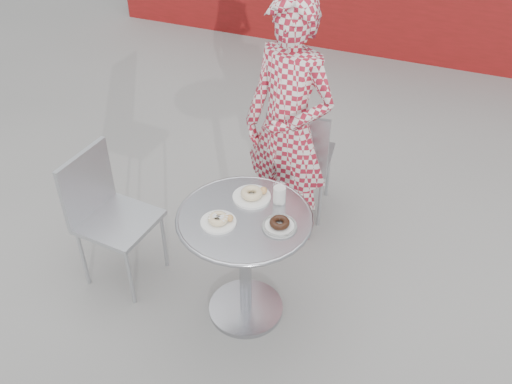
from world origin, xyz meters
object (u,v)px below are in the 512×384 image
at_px(plate_near, 219,220).
at_px(plate_checker, 280,225).
at_px(bistro_table, 245,242).
at_px(milk_cup, 279,194).
at_px(chair_far, 300,177).
at_px(seated_person, 288,129).
at_px(plate_far, 252,195).
at_px(chair_left, 121,242).

height_order(plate_near, plate_checker, plate_near).
bearing_deg(bistro_table, plate_near, -136.08).
distance_m(plate_checker, milk_cup, 0.19).
relative_size(bistro_table, chair_far, 0.85).
distance_m(seated_person, plate_near, 0.79).
bearing_deg(plate_far, milk_cup, 8.27).
height_order(plate_far, plate_near, plate_far).
distance_m(chair_far, plate_far, 0.94).
xyz_separation_m(bistro_table, chair_left, (-0.77, -0.01, -0.27)).
bearing_deg(milk_cup, chair_left, -168.79).
height_order(plate_far, plate_checker, plate_far).
relative_size(chair_far, plate_near, 4.67).
distance_m(bistro_table, seated_person, 0.74).
xyz_separation_m(bistro_table, milk_cup, (0.12, 0.17, 0.22)).
height_order(bistro_table, seated_person, seated_person).
distance_m(bistro_table, chair_far, 1.01).
bearing_deg(plate_checker, seated_person, 106.36).
bearing_deg(plate_far, plate_checker, -37.69).
bearing_deg(plate_near, seated_person, 84.74).
relative_size(bistro_table, chair_left, 0.85).
relative_size(plate_near, plate_checker, 1.02).
distance_m(seated_person, plate_checker, 0.74).
xyz_separation_m(chair_far, chair_left, (-0.75, -0.98, 0.00)).
distance_m(bistro_table, chair_left, 0.81).
relative_size(bistro_table, seated_person, 0.44).
relative_size(plate_far, plate_checker, 1.15).
height_order(seated_person, plate_near, seated_person).
bearing_deg(plate_far, seated_person, 90.19).
bearing_deg(seated_person, chair_left, -120.84).
bearing_deg(seated_person, plate_far, -73.76).
bearing_deg(seated_person, chair_far, 106.17).
bearing_deg(chair_left, plate_checker, -85.21).
distance_m(plate_far, milk_cup, 0.14).
distance_m(chair_far, plate_near, 1.16).
relative_size(chair_far, chair_left, 1.00).
xyz_separation_m(bistro_table, seated_person, (-0.02, 0.69, 0.26)).
height_order(chair_left, seated_person, seated_person).
height_order(seated_person, plate_checker, seated_person).
bearing_deg(plate_far, chair_far, 90.17).
distance_m(plate_far, plate_checker, 0.26).
bearing_deg(chair_left, chair_far, -32.39).
relative_size(bistro_table, plate_near, 3.97).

